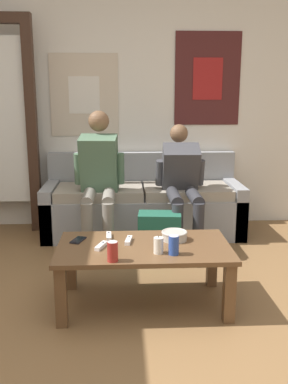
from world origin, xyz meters
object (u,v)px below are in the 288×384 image
object	(u,v)px
couch	(143,206)
cell_phone	(78,240)
person_seated_teen	(182,181)
game_controller_near_right	(101,246)
game_controller_far_center	(108,236)
drink_can_red	(112,251)
person_seated_adult	(98,175)
pillar_candle	(158,245)
drink_can_blue	(173,245)
game_controller_near_left	(128,240)
backpack	(159,239)
coffee_table	(143,255)
ceramic_bowl	(174,235)

from	to	relation	value
couch	cell_phone	xyz separation A→B (m)	(-0.51, -1.43, 0.14)
person_seated_teen	game_controller_near_right	xyz separation A→B (m)	(-0.70, -1.20, -0.18)
game_controller_far_center	drink_can_red	bearing A→B (deg)	-85.18
person_seated_adult	pillar_candle	xyz separation A→B (m)	(0.44, -1.32, -0.20)
couch	drink_can_blue	world-z (taller)	couch
game_controller_near_left	backpack	bearing A→B (deg)	67.73
person_seated_adult	drink_can_blue	distance (m)	1.46
backpack	drink_can_red	xyz separation A→B (m)	(-0.37, -0.99, 0.28)
coffee_table	cell_phone	xyz separation A→B (m)	(-0.45, 0.11, 0.08)
cell_phone	couch	bearing A→B (deg)	70.26
couch	pillar_candle	size ratio (longest dim) A/B	17.03
coffee_table	drink_can_blue	size ratio (longest dim) A/B	9.26
game_controller_near_left	game_controller_far_center	world-z (taller)	same
person_seated_adult	game_controller_near_left	world-z (taller)	person_seated_adult
coffee_table	pillar_candle	bearing A→B (deg)	-59.62
pillar_candle	game_controller_near_left	distance (m)	0.29
drink_can_red	pillar_candle	bearing A→B (deg)	22.17
person_seated_adult	drink_can_blue	world-z (taller)	person_seated_adult
person_seated_adult	game_controller_far_center	xyz separation A→B (m)	(0.12, -1.01, -0.24)
ceramic_bowl	game_controller_far_center	distance (m)	0.46
couch	ceramic_bowl	size ratio (longest dim) A/B	11.03
game_controller_near_right	cell_phone	bearing A→B (deg)	139.74
person_seated_adult	cell_phone	size ratio (longest dim) A/B	8.32
cell_phone	backpack	bearing A→B (deg)	45.05
cell_phone	drink_can_blue	bearing A→B (deg)	-24.50
couch	drink_can_blue	distance (m)	1.73
drink_can_red	backpack	bearing A→B (deg)	69.58
pillar_candle	game_controller_near_right	distance (m)	0.39
couch	game_controller_far_center	world-z (taller)	couch
coffee_table	drink_can_red	world-z (taller)	drink_can_red
person_seated_teen	ceramic_bowl	bearing A→B (deg)	-100.47
game_controller_near_left	person_seated_teen	bearing A→B (deg)	65.00
person_seated_adult	cell_phone	world-z (taller)	person_seated_adult
drink_can_blue	person_seated_teen	bearing A→B (deg)	80.04
cell_phone	game_controller_near_right	bearing A→B (deg)	-40.26
backpack	game_controller_near_right	bearing A→B (deg)	-120.82
ceramic_bowl	drink_can_blue	world-z (taller)	drink_can_blue
backpack	game_controller_near_left	world-z (taller)	game_controller_near_left
couch	game_controller_near_right	xyz separation A→B (m)	(-0.35, -1.57, 0.15)
game_controller_near_left	game_controller_near_right	size ratio (longest dim) A/B	1.00
person_seated_adult	person_seated_teen	bearing A→B (deg)	0.22
backpack	game_controller_far_center	world-z (taller)	game_controller_far_center
backpack	coffee_table	bearing A→B (deg)	-102.97
person_seated_adult	game_controller_far_center	bearing A→B (deg)	-83.43
game_controller_far_center	cell_phone	distance (m)	0.22
coffee_table	drink_can_blue	xyz separation A→B (m)	(0.18, -0.17, 0.13)
ceramic_bowl	cell_phone	bearing A→B (deg)	178.62
coffee_table	game_controller_near_left	xyz separation A→B (m)	(-0.10, 0.07, 0.08)
ceramic_bowl	cell_phone	distance (m)	0.66
drink_can_blue	game_controller_near_left	xyz separation A→B (m)	(-0.28, 0.24, -0.05)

